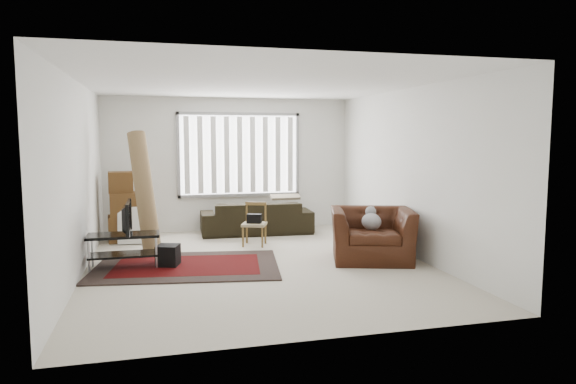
% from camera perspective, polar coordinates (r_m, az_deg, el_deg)
% --- Properties ---
extents(room, '(6.00, 6.02, 2.71)m').
position_cam_1_polar(room, '(8.13, -3.87, 5.01)').
color(room, beige).
rests_on(room, ground).
extents(persian_rug, '(2.91, 2.16, 0.02)m').
position_cam_1_polar(persian_rug, '(7.84, -11.15, -8.07)').
color(persian_rug, black).
rests_on(persian_rug, ground).
extents(tv_stand, '(1.02, 0.46, 0.51)m').
position_cam_1_polar(tv_stand, '(7.91, -17.79, -5.46)').
color(tv_stand, black).
rests_on(tv_stand, ground).
extents(tv, '(0.11, 0.83, 0.48)m').
position_cam_1_polar(tv, '(7.84, -17.89, -2.74)').
color(tv, black).
rests_on(tv, tv_stand).
extents(subwoofer, '(0.38, 0.38, 0.31)m').
position_cam_1_polar(subwoofer, '(7.86, -13.18, -6.85)').
color(subwoofer, black).
rests_on(subwoofer, persian_rug).
extents(moving_boxes, '(0.56, 0.52, 1.28)m').
position_cam_1_polar(moving_boxes, '(9.89, -17.90, -1.82)').
color(moving_boxes, brown).
rests_on(moving_boxes, ground).
extents(white_flatpack, '(0.54, 0.26, 0.66)m').
position_cam_1_polar(white_flatpack, '(9.64, -16.85, -3.58)').
color(white_flatpack, silver).
rests_on(white_flatpack, ground).
extents(rolled_rug, '(0.61, 0.94, 2.03)m').
position_cam_1_polar(rolled_rug, '(8.97, -15.69, 0.13)').
color(rolled_rug, brown).
rests_on(rolled_rug, ground).
extents(sofa, '(2.23, 1.04, 0.84)m').
position_cam_1_polar(sofa, '(10.23, -3.52, -2.27)').
color(sofa, black).
rests_on(sofa, ground).
extents(side_chair, '(0.52, 0.52, 0.75)m').
position_cam_1_polar(side_chair, '(9.12, -3.74, -3.32)').
color(side_chair, '#887B59').
rests_on(side_chair, ground).
extents(armchair, '(1.51, 1.40, 0.92)m').
position_cam_1_polar(armchair, '(8.11, 9.28, -4.27)').
color(armchair, '#35170A').
rests_on(armchair, ground).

